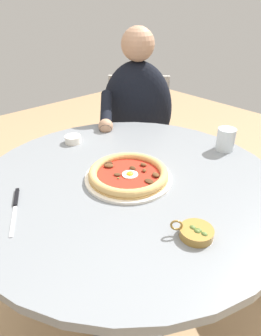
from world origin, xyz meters
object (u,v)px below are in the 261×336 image
Objects in this scene: dining_table at (129,203)px; steak_knife at (16,204)px; ramekin_capers at (73,139)px; water_glass at (225,141)px; olive_pan at (196,232)px; diner_person at (136,143)px; cafe_chair_diner at (138,134)px; pizza_on_plate at (130,175)px.

dining_table is 5.23× the size of steak_knife.
water_glass is at bearing -138.05° from ramekin_capers.
olive_pan is at bearing 173.96° from ramekin_capers.
diner_person is at bearing -45.46° from dining_table.
ramekin_capers is at bearing 104.84° from diner_person.
ramekin_capers is at bearing 111.07° from cafe_chair_diner.
dining_table is at bearing -9.71° from olive_pan.
pizza_on_plate is 0.38m from steak_knife.
pizza_on_plate is 2.99× the size of olive_pan.
steak_knife is at bearing 70.42° from pizza_on_plate.
diner_person is at bearing -7.05° from water_glass.
water_glass is at bearing -101.79° from pizza_on_plate.
olive_pan is at bearing 114.99° from water_glass.
olive_pan is (-0.33, 0.06, -0.00)m from pizza_on_plate.
steak_knife is 0.18× the size of diner_person.
pizza_on_plate is at bearing 134.91° from diner_person.
diner_person reaches higher than cafe_chair_diner.
water_glass is 1.33× the size of ramekin_capers.
diner_person is 0.15m from cafe_chair_diner.
dining_table is 0.40m from ramekin_capers.
water_glass is at bearing 172.95° from diner_person.
water_glass is at bearing -102.11° from dining_table.
cafe_chair_diner is (0.10, -0.11, -0.01)m from diner_person.
cafe_chair_diner reaches higher than steak_knife.
diner_person reaches higher than olive_pan.
steak_knife reaches higher than dining_table.
water_glass is at bearing -105.33° from steak_knife.
water_glass reaches higher than steak_knife.
cafe_chair_diner reaches higher than ramekin_capers.
dining_table is 11.66× the size of water_glass.
cafe_chair_diner is at bearing -45.60° from dining_table.
olive_pan is at bearing 169.62° from pizza_on_plate.
dining_table is at bearing 134.54° from diner_person.
cafe_chair_diner is at bearing -68.93° from ramekin_capers.
olive_pan is 1.19m from cafe_chair_diner.
pizza_on_plate reaches higher than ramekin_capers.
diner_person reaches higher than dining_table.
steak_knife is at bearing 116.62° from cafe_chair_diner.
cafe_chair_diner is at bearing -46.28° from diner_person.
steak_knife is (0.22, 0.80, -0.04)m from water_glass.
pizza_on_plate is 0.45m from water_glass.
diner_person is (0.39, -0.87, -0.22)m from steak_knife.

